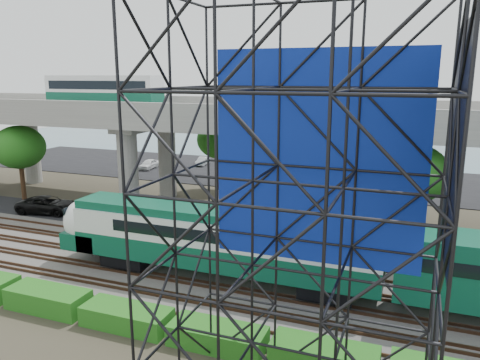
% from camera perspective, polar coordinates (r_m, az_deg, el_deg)
% --- Properties ---
extents(ground, '(140.00, 140.00, 0.00)m').
position_cam_1_polar(ground, '(29.16, -10.41, -12.79)').
color(ground, '#474233').
rests_on(ground, ground).
extents(ballast_bed, '(90.00, 12.00, 0.20)m').
position_cam_1_polar(ballast_bed, '(30.68, -8.46, -11.18)').
color(ballast_bed, slate).
rests_on(ballast_bed, ground).
extents(service_road, '(90.00, 5.00, 0.08)m').
position_cam_1_polar(service_road, '(37.80, -2.15, -6.47)').
color(service_road, black).
rests_on(service_road, ground).
extents(parking_lot, '(90.00, 18.00, 0.08)m').
position_cam_1_polar(parking_lot, '(59.38, 6.71, 0.56)').
color(parking_lot, black).
rests_on(parking_lot, ground).
extents(harbor_water, '(140.00, 40.00, 0.03)m').
position_cam_1_polar(harbor_water, '(80.56, 10.58, 3.61)').
color(harbor_water, slate).
rests_on(harbor_water, ground).
extents(rail_tracks, '(90.00, 9.52, 0.16)m').
position_cam_1_polar(rail_tracks, '(30.61, -8.47, -10.87)').
color(rail_tracks, '#472D1E').
rests_on(rail_tracks, ballast_bed).
extents(commuter_train, '(29.30, 3.06, 4.30)m').
position_cam_1_polar(commuter_train, '(27.49, 1.65, -7.68)').
color(commuter_train, black).
rests_on(commuter_train, rail_tracks).
extents(overpass, '(80.00, 12.00, 12.40)m').
position_cam_1_polar(overpass, '(41.42, -0.64, 6.84)').
color(overpass, '#9E9B93').
rests_on(overpass, ground).
extents(scaffold_tower, '(9.36, 6.36, 15.00)m').
position_cam_1_polar(scaffold_tower, '(15.60, 6.83, -5.99)').
color(scaffold_tower, black).
rests_on(scaffold_tower, ground).
extents(hedge_strip, '(34.60, 1.80, 1.20)m').
position_cam_1_polar(hedge_strip, '(25.22, -13.65, -15.82)').
color(hedge_strip, '#166316').
rests_on(hedge_strip, ground).
extents(trees, '(40.94, 16.94, 7.69)m').
position_cam_1_polar(trees, '(43.35, -4.98, 3.53)').
color(trees, '#382314').
rests_on(trees, ground).
extents(suv, '(5.90, 3.55, 1.53)m').
position_cam_1_polar(suv, '(46.20, -22.39, -2.82)').
color(suv, black).
rests_on(suv, service_road).
extents(parked_cars, '(39.31, 9.33, 1.27)m').
position_cam_1_polar(parked_cars, '(58.84, 6.43, 1.08)').
color(parked_cars, white).
rests_on(parked_cars, parking_lot).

